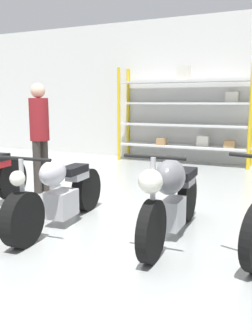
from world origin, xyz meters
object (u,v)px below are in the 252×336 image
object	(u,v)px
shelving_rack	(186,114)
motorcycle_silver	(59,194)
motorcycle_grey	(172,196)
person_browsing	(39,128)

from	to	relation	value
shelving_rack	motorcycle_silver	size ratio (longest dim) A/B	1.62
motorcycle_grey	motorcycle_silver	bearing A→B (deg)	-85.95
shelving_rack	motorcycle_silver	world-z (taller)	shelving_rack
motorcycle_grey	person_browsing	size ratio (longest dim) A/B	1.10
motorcycle_grey	person_browsing	xyz separation A→B (m)	(-2.72, 1.17, 0.59)
motorcycle_silver	motorcycle_grey	size ratio (longest dim) A/B	1.03
motorcycle_silver	motorcycle_grey	xyz separation A→B (m)	(1.40, 0.16, 0.10)
shelving_rack	person_browsing	distance (m)	4.24
shelving_rack	person_browsing	size ratio (longest dim) A/B	1.84
motorcycle_grey	shelving_rack	bearing A→B (deg)	-167.17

